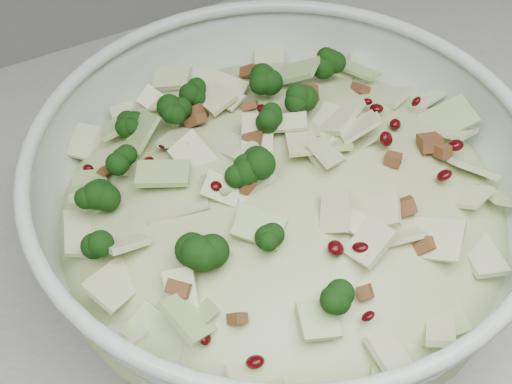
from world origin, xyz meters
TOP-DOWN VIEW (x-y plane):
  - mixing_bowl at (-0.70, 1.60)m, footprint 0.43×0.43m
  - salad at (-0.70, 1.60)m, footprint 0.47×0.47m

SIDE VIEW (x-z plane):
  - mixing_bowl at x=-0.70m, z-range 0.90..1.05m
  - salad at x=-0.70m, z-range 0.93..1.07m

